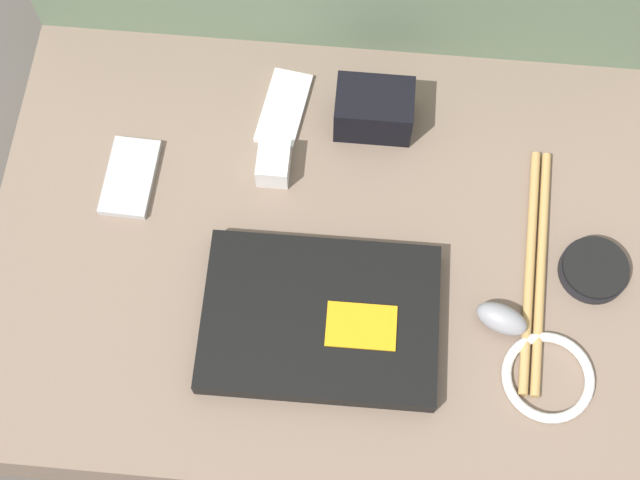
{
  "coord_description": "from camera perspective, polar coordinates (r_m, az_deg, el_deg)",
  "views": [
    {
      "loc": [
        0.04,
        -0.46,
        1.25
      ],
      "look_at": [
        0.0,
        0.0,
        0.15
      ],
      "focal_mm": 50.0,
      "sensor_mm": 36.0,
      "label": 1
    }
  ],
  "objects": [
    {
      "name": "ground_plane",
      "position": [
        1.34,
        0.0,
        -2.53
      ],
      "size": [
        8.0,
        8.0,
        0.0
      ],
      "primitive_type": "plane",
      "color": "#4C4742"
    },
    {
      "name": "couch_seat",
      "position": [
        1.27,
        0.0,
        -1.5
      ],
      "size": [
        0.91,
        0.65,
        0.13
      ],
      "color": "#7A6656",
      "rests_on": "ground_plane"
    },
    {
      "name": "laptop",
      "position": [
        1.16,
        0.03,
        -5.06
      ],
      "size": [
        0.31,
        0.22,
        0.03
      ],
      "rotation": [
        0.0,
        0.0,
        0.01
      ],
      "color": "black",
      "rests_on": "couch_seat"
    },
    {
      "name": "computer_mouse",
      "position": [
        1.18,
        11.55,
        -4.96
      ],
      "size": [
        0.08,
        0.06,
        0.04
      ],
      "rotation": [
        0.0,
        0.0,
        -0.36
      ],
      "color": "gray",
      "rests_on": "couch_seat"
    },
    {
      "name": "speaker_puck",
      "position": [
        1.24,
        17.13,
        -1.82
      ],
      "size": [
        0.09,
        0.09,
        0.02
      ],
      "color": "black",
      "rests_on": "couch_seat"
    },
    {
      "name": "phone_silver",
      "position": [
        1.28,
        -12.06,
        3.95
      ],
      "size": [
        0.07,
        0.12,
        0.01
      ],
      "rotation": [
        0.0,
        0.0,
        -0.03
      ],
      "color": "#B7B7BC",
      "rests_on": "couch_seat"
    },
    {
      "name": "phone_black",
      "position": [
        1.31,
        -2.33,
        8.43
      ],
      "size": [
        0.08,
        0.13,
        0.01
      ],
      "rotation": [
        0.0,
        0.0,
        -0.14
      ],
      "color": "silver",
      "rests_on": "couch_seat"
    },
    {
      "name": "camera_pouch",
      "position": [
        1.27,
        3.47,
        8.34
      ],
      "size": [
        0.11,
        0.08,
        0.07
      ],
      "color": "black",
      "rests_on": "couch_seat"
    },
    {
      "name": "charger_brick",
      "position": [
        1.25,
        -2.99,
        4.91
      ],
      "size": [
        0.04,
        0.06,
        0.04
      ],
      "color": "silver",
      "rests_on": "couch_seat"
    },
    {
      "name": "cable_coil",
      "position": [
        1.19,
        14.39,
        -8.49
      ],
      "size": [
        0.12,
        0.12,
        0.01
      ],
      "color": "white",
      "rests_on": "couch_seat"
    },
    {
      "name": "drumstick_pair",
      "position": [
        1.23,
        13.62,
        -1.77
      ],
      "size": [
        0.05,
        0.35,
        0.01
      ],
      "rotation": [
        0.0,
        0.0,
        -0.05
      ],
      "color": "tan",
      "rests_on": "couch_seat"
    }
  ]
}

